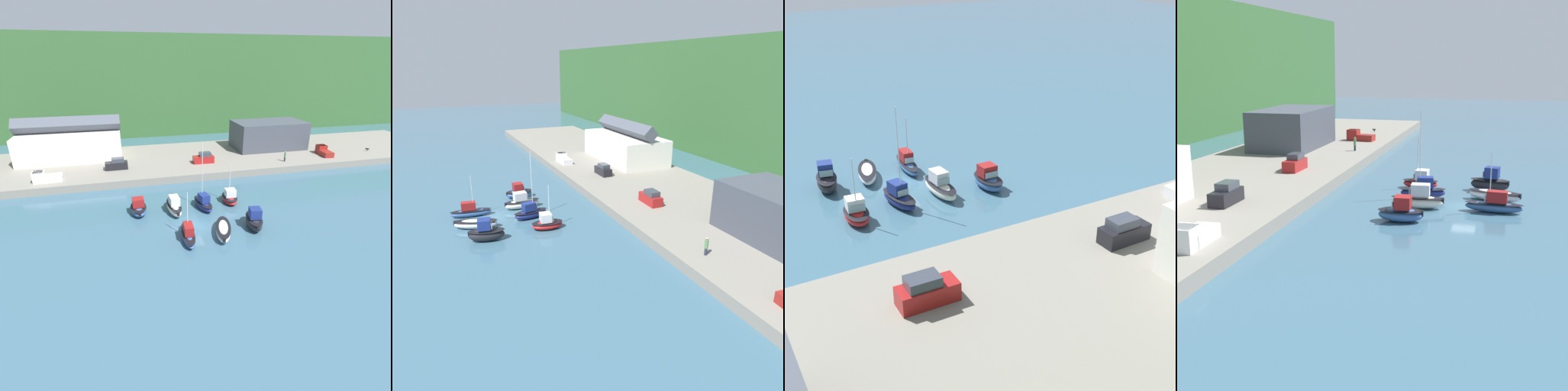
% 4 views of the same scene
% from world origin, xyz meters
% --- Properties ---
extents(ground_plane, '(320.00, 320.00, 0.00)m').
position_xyz_m(ground_plane, '(0.00, 0.00, 0.00)').
color(ground_plane, '#385B70').
extents(quay_promenade, '(136.45, 23.33, 1.38)m').
position_xyz_m(quay_promenade, '(0.00, 27.54, 0.69)').
color(quay_promenade, gray).
rests_on(quay_promenade, ground_plane).
extents(harbor_clubhouse, '(20.93, 10.41, 8.83)m').
position_xyz_m(harbor_clubhouse, '(-18.82, 32.22, 4.53)').
color(harbor_clubhouse, silver).
rests_on(harbor_clubhouse, quay_promenade).
extents(moored_boat_0, '(2.37, 4.52, 2.54)m').
position_xyz_m(moored_boat_0, '(-7.06, 5.52, 0.93)').
color(moored_boat_0, '#33568E').
rests_on(moored_boat_0, ground_plane).
extents(moored_boat_1, '(2.19, 5.72, 2.64)m').
position_xyz_m(moored_boat_1, '(-1.93, 4.69, 0.97)').
color(moored_boat_1, white).
rests_on(moored_boat_1, ground_plane).
extents(moored_boat_2, '(2.70, 5.38, 10.02)m').
position_xyz_m(moored_boat_2, '(2.59, 4.86, 0.91)').
color(moored_boat_2, navy).
rests_on(moored_boat_2, ground_plane).
extents(moored_boat_3, '(2.47, 4.44, 6.29)m').
position_xyz_m(moored_boat_3, '(7.24, 5.92, 0.84)').
color(moored_boat_3, red).
rests_on(moored_boat_3, ground_plane).
extents(moored_boat_4, '(1.99, 6.09, 6.26)m').
position_xyz_m(moored_boat_4, '(-1.58, -3.16, 0.82)').
color(moored_boat_4, '#33568E').
rests_on(moored_boat_4, ground_plane).
extents(moored_boat_5, '(3.55, 6.29, 1.26)m').
position_xyz_m(moored_boat_5, '(3.10, -3.07, 0.67)').
color(moored_boat_5, silver).
rests_on(moored_boat_5, ground_plane).
extents(moored_boat_6, '(2.85, 4.91, 2.95)m').
position_xyz_m(moored_boat_6, '(7.68, -2.36, 1.10)').
color(moored_boat_6, black).
rests_on(moored_boat_6, ground_plane).
extents(parked_car_0, '(4.23, 1.88, 2.16)m').
position_xyz_m(parked_car_0, '(7.53, 22.33, 2.30)').
color(parked_car_0, maroon).
rests_on(parked_car_0, quay_promenade).
extents(parked_car_1, '(4.21, 1.83, 2.16)m').
position_xyz_m(parked_car_1, '(-9.75, 22.62, 2.30)').
color(parked_car_1, black).
rests_on(parked_car_1, quay_promenade).
extents(pickup_truck_1, '(4.81, 2.16, 1.90)m').
position_xyz_m(pickup_truck_1, '(-21.92, 18.91, 2.20)').
color(pickup_truck_1, silver).
rests_on(pickup_truck_1, quay_promenade).
extents(person_on_quay, '(0.40, 0.40, 2.14)m').
position_xyz_m(person_on_quay, '(24.06, 19.04, 2.48)').
color(person_on_quay, '#232838').
rests_on(person_on_quay, quay_promenade).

